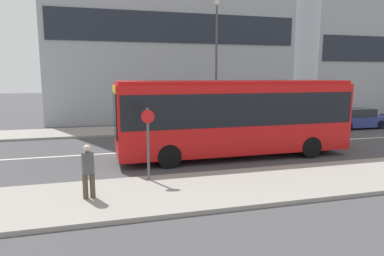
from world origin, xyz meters
TOP-DOWN VIEW (x-y plane):
  - ground_plane at (0.00, 0.00)m, footprint 120.00×120.00m
  - sidewalk_near at (0.00, -6.25)m, footprint 44.00×3.50m
  - sidewalk_far at (0.00, 6.25)m, footprint 44.00×3.50m
  - lane_centerline at (0.00, 0.00)m, footprint 41.80×0.16m
  - apartment_block_right_tower at (23.74, 12.74)m, footprint 18.20×6.56m
  - city_bus at (2.21, -2.05)m, footprint 10.40×2.64m
  - parked_car_0 at (13.59, 3.45)m, footprint 4.11×1.79m
  - pedestrian_near_stop at (-3.98, -6.25)m, footprint 0.35×0.34m
  - bus_stop_sign at (-2.06, -4.97)m, footprint 0.44×0.12m
  - street_lamp at (3.96, 5.31)m, footprint 0.36×0.36m

SIDE VIEW (x-z plane):
  - ground_plane at x=0.00m, z-range 0.00..0.00m
  - lane_centerline at x=0.00m, z-range 0.00..0.01m
  - sidewalk_near at x=0.00m, z-range 0.00..0.13m
  - sidewalk_far at x=0.00m, z-range 0.00..0.13m
  - parked_car_0 at x=13.59m, z-range -0.04..1.34m
  - pedestrian_near_stop at x=-3.98m, z-range 0.23..1.81m
  - bus_stop_sign at x=-2.06m, z-range 0.35..2.79m
  - city_bus at x=2.21m, z-range 0.25..3.67m
  - street_lamp at x=3.96m, z-range 0.93..9.15m
  - apartment_block_right_tower at x=23.74m, z-range -0.01..21.57m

